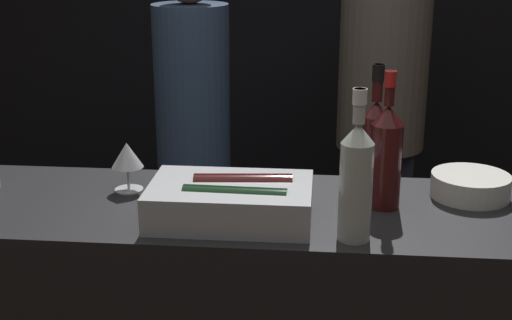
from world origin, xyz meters
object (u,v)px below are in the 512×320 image
person_blond_tee (381,111)px  red_wine_bottle_black_foil (375,138)px  wine_glass (127,157)px  person_in_hoodie (193,129)px  bowl_white (470,185)px  white_wine_bottle (356,178)px  red_wine_bottle_tall (386,154)px  ice_bin_with_bottles (232,200)px

person_blond_tee → red_wine_bottle_black_foil: bearing=170.9°
wine_glass → person_in_hoodie: (-0.02, 1.12, -0.23)m
bowl_white → red_wine_bottle_black_foil: bearing=166.9°
wine_glass → white_wine_bottle: white_wine_bottle is taller
red_wine_bottle_tall → bowl_white: bearing=21.6°
ice_bin_with_bottles → bowl_white: bearing=19.1°
white_wine_bottle → person_in_hoodie: bearing=114.7°
white_wine_bottle → wine_glass: bearing=156.2°
red_wine_bottle_tall → person_blond_tee: bearing=85.9°
wine_glass → ice_bin_with_bottles: bearing=-29.6°
red_wine_bottle_black_foil → person_in_hoodie: size_ratio=0.21×
red_wine_bottle_black_foil → person_in_hoodie: person_in_hoodie is taller
red_wine_bottle_black_foil → person_blond_tee: 1.31m
bowl_white → white_wine_bottle: size_ratio=0.59×
red_wine_bottle_tall → red_wine_bottle_black_foil: size_ratio=1.03×
white_wine_bottle → person_blond_tee: bearing=83.5°
red_wine_bottle_tall → ice_bin_with_bottles: bearing=-162.6°
bowl_white → person_blond_tee: 1.35m
white_wine_bottle → bowl_white: bearing=43.5°
bowl_white → wine_glass: bearing=-177.7°
white_wine_bottle → red_wine_bottle_black_foil: bearing=79.7°
wine_glass → person_blond_tee: 1.61m
red_wine_bottle_tall → person_in_hoodie: size_ratio=0.21×
person_in_hoodie → red_wine_bottle_black_foil: bearing=-54.0°
person_blond_tee → white_wine_bottle: bearing=169.8°
red_wine_bottle_black_foil → bowl_white: bearing=-13.1°
red_wine_bottle_black_foil → person_blond_tee: person_blond_tee is taller
wine_glass → red_wine_bottle_tall: size_ratio=0.38×
ice_bin_with_bottles → person_in_hoodie: size_ratio=0.24×
red_wine_bottle_black_foil → person_blond_tee: (0.12, 1.28, -0.24)m
bowl_white → white_wine_bottle: bearing=-136.5°
person_in_hoodie → ice_bin_with_bottles: bearing=-74.1°
ice_bin_with_bottles → red_wine_bottle_black_foil: size_ratio=1.16×
white_wine_bottle → person_blond_tee: size_ratio=0.20×
ice_bin_with_bottles → person_in_hoodie: (-0.34, 1.30, -0.19)m
wine_glass → person_in_hoodie: size_ratio=0.08×
person_in_hoodie → bowl_white: bearing=-46.9°
red_wine_bottle_tall → wine_glass: bearing=175.3°
bowl_white → person_in_hoodie: person_in_hoodie is taller
red_wine_bottle_black_foil → ice_bin_with_bottles: bearing=-143.0°
red_wine_bottle_tall → person_blond_tee: 1.46m
bowl_white → red_wine_bottle_tall: (-0.24, -0.10, 0.11)m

